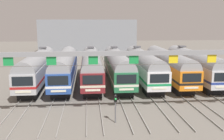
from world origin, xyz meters
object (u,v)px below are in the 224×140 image
(commuter_train_blue, at_px, (65,66))
(yard_signal_mast, at_px, (115,103))
(commuter_train_stainless, at_px, (38,67))
(commuter_train_green, at_px, (118,66))
(commuter_train_orange, at_px, (168,65))
(catenary_gantry, at_px, (134,62))
(commuter_train_maroon, at_px, (91,66))
(commuter_train_white, at_px, (143,65))
(commuter_train_silver, at_px, (193,64))

(commuter_train_blue, xyz_separation_m, yard_signal_mast, (5.82, -15.16, -0.82))
(commuter_train_stainless, xyz_separation_m, commuter_train_green, (11.63, 0.00, 0.00))
(commuter_train_orange, xyz_separation_m, catenary_gantry, (-7.75, -13.49, 2.72))
(commuter_train_stainless, xyz_separation_m, commuter_train_blue, (3.88, -0.00, -0.00))
(commuter_train_blue, height_order, commuter_train_maroon, commuter_train_maroon)
(commuter_train_white, height_order, yard_signal_mast, commuter_train_white)
(commuter_train_blue, bearing_deg, commuter_train_white, 0.02)
(commuter_train_blue, distance_m, commuter_train_green, 7.75)
(commuter_train_stainless, distance_m, commuter_train_silver, 23.26)
(commuter_train_blue, relative_size, catenary_gantry, 0.63)
(commuter_train_maroon, height_order, catenary_gantry, catenary_gantry)
(commuter_train_orange, distance_m, yard_signal_mast, 18.01)
(commuter_train_blue, distance_m, commuter_train_orange, 15.51)
(commuter_train_blue, bearing_deg, commuter_train_maroon, 0.06)
(commuter_train_silver, bearing_deg, commuter_train_green, 180.00)
(commuter_train_green, bearing_deg, catenary_gantry, -90.00)
(commuter_train_stainless, relative_size, commuter_train_orange, 1.00)
(commuter_train_green, height_order, yard_signal_mast, commuter_train_green)
(commuter_train_maroon, bearing_deg, commuter_train_silver, 0.00)
(commuter_train_blue, distance_m, catenary_gantry, 15.80)
(commuter_train_stainless, distance_m, commuter_train_orange, 19.38)
(commuter_train_maroon, height_order, yard_signal_mast, commuter_train_maroon)
(commuter_train_blue, relative_size, commuter_train_green, 1.00)
(commuter_train_stainless, relative_size, yard_signal_mast, 6.78)
(commuter_train_orange, bearing_deg, commuter_train_maroon, 179.98)
(commuter_train_silver, bearing_deg, yard_signal_mast, -131.82)
(commuter_train_silver, xyz_separation_m, catenary_gantry, (-11.63, -13.50, 2.72))
(catenary_gantry, bearing_deg, commuter_train_orange, 60.12)
(commuter_train_orange, distance_m, commuter_train_silver, 3.88)
(commuter_train_blue, relative_size, yard_signal_mast, 6.78)
(yard_signal_mast, bearing_deg, commuter_train_maroon, 97.28)
(commuter_train_maroon, distance_m, commuter_train_orange, 11.63)
(commuter_train_green, xyz_separation_m, catenary_gantry, (0.00, -13.50, 2.72))
(commuter_train_stainless, relative_size, commuter_train_white, 1.00)
(commuter_train_blue, height_order, commuter_train_silver, commuter_train_silver)
(commuter_train_white, bearing_deg, catenary_gantry, -106.02)
(commuter_train_maroon, xyz_separation_m, catenary_gantry, (3.88, -13.50, 2.72))
(commuter_train_stainless, height_order, commuter_train_silver, same)
(yard_signal_mast, bearing_deg, commuter_train_silver, 48.18)
(commuter_train_green, height_order, commuter_train_white, same)
(commuter_train_silver, relative_size, yard_signal_mast, 6.78)
(commuter_train_blue, distance_m, commuter_train_maroon, 3.88)
(commuter_train_green, relative_size, yard_signal_mast, 6.78)
(commuter_train_green, bearing_deg, commuter_train_silver, 0.00)
(commuter_train_orange, distance_m, catenary_gantry, 15.80)
(commuter_train_orange, bearing_deg, yard_signal_mast, -122.59)
(commuter_train_stainless, bearing_deg, catenary_gantry, -49.25)
(commuter_train_stainless, bearing_deg, commuter_train_blue, -0.06)
(commuter_train_blue, height_order, catenary_gantry, catenary_gantry)
(commuter_train_blue, xyz_separation_m, commuter_train_orange, (15.51, 0.00, 0.00))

